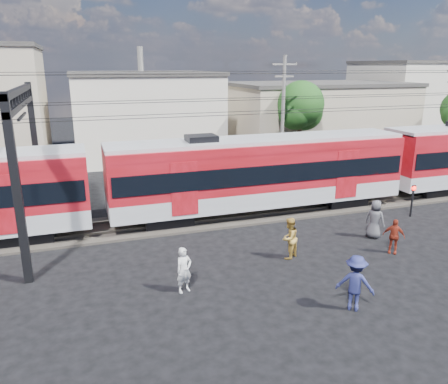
{
  "coord_description": "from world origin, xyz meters",
  "views": [
    {
      "loc": [
        -7.79,
        -12.92,
        7.84
      ],
      "look_at": [
        -1.73,
        5.0,
        2.33
      ],
      "focal_mm": 35.0,
      "sensor_mm": 36.0,
      "label": 1
    }
  ],
  "objects_px": {
    "commuter_train": "(263,171)",
    "crossing_signal": "(413,195)",
    "pedestrian_c": "(355,283)",
    "pedestrian_a": "(184,270)"
  },
  "relations": [
    {
      "from": "commuter_train",
      "to": "pedestrian_c",
      "type": "xyz_separation_m",
      "value": [
        -1.06,
        -10.07,
        -1.44
      ]
    },
    {
      "from": "pedestrian_c",
      "to": "crossing_signal",
      "type": "relative_size",
      "value": 1.1
    },
    {
      "from": "commuter_train",
      "to": "crossing_signal",
      "type": "relative_size",
      "value": 28.89
    },
    {
      "from": "commuter_train",
      "to": "pedestrian_a",
      "type": "xyz_separation_m",
      "value": [
        -6.12,
        -7.1,
        -1.56
      ]
    },
    {
      "from": "commuter_train",
      "to": "pedestrian_c",
      "type": "height_order",
      "value": "commuter_train"
    },
    {
      "from": "pedestrian_a",
      "to": "pedestrian_c",
      "type": "bearing_deg",
      "value": -50.16
    },
    {
      "from": "commuter_train",
      "to": "crossing_signal",
      "type": "distance_m",
      "value": 8.06
    },
    {
      "from": "pedestrian_a",
      "to": "crossing_signal",
      "type": "height_order",
      "value": "crossing_signal"
    },
    {
      "from": "commuter_train",
      "to": "pedestrian_a",
      "type": "height_order",
      "value": "commuter_train"
    },
    {
      "from": "commuter_train",
      "to": "crossing_signal",
      "type": "xyz_separation_m",
      "value": [
        7.34,
        -3.1,
        -1.19
      ]
    }
  ]
}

